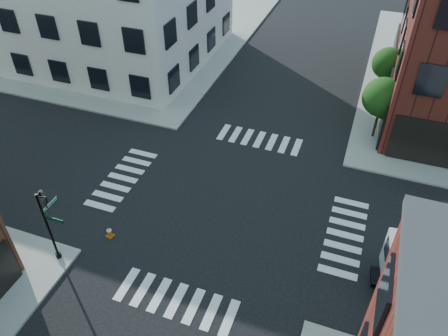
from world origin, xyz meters
TOP-DOWN VIEW (x-y plane):
  - ground at (0.00, 0.00)m, footprint 120.00×120.00m
  - sidewalk_nw at (-21.00, 21.00)m, footprint 30.00×30.00m
  - tree_near at (7.56, 9.98)m, footprint 2.69×2.69m
  - tree_far at (7.56, 15.98)m, footprint 2.43×2.43m
  - signal_pole at (-6.72, -6.68)m, footprint 1.29×1.24m
  - traffic_cone at (-5.15, -4.52)m, footprint 0.44×0.44m

SIDE VIEW (x-z plane):
  - ground at x=0.00m, z-range 0.00..0.00m
  - sidewalk_nw at x=-21.00m, z-range 0.00..0.15m
  - traffic_cone at x=-5.15m, z-range -0.01..0.66m
  - signal_pole at x=-6.72m, z-range 0.56..5.16m
  - tree_far at x=7.56m, z-range 0.84..4.91m
  - tree_near at x=7.56m, z-range 0.91..5.41m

